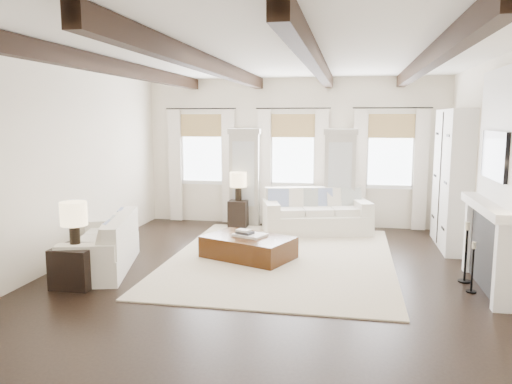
% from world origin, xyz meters
% --- Properties ---
extents(ground, '(7.50, 7.50, 0.00)m').
position_xyz_m(ground, '(0.00, 0.00, 0.00)').
color(ground, black).
rests_on(ground, ground).
extents(room_shell, '(6.54, 7.54, 3.22)m').
position_xyz_m(room_shell, '(0.75, 0.90, 1.89)').
color(room_shell, white).
rests_on(room_shell, ground).
extents(area_rug, '(3.65, 4.75, 0.02)m').
position_xyz_m(area_rug, '(0.14, 0.97, 0.01)').
color(area_rug, beige).
rests_on(area_rug, ground).
extents(sofa_back, '(2.31, 1.51, 0.91)m').
position_xyz_m(sofa_back, '(0.56, 3.01, 0.37)').
color(sofa_back, white).
rests_on(sofa_back, ground).
extents(sofa_left, '(1.35, 2.09, 0.83)m').
position_xyz_m(sofa_left, '(-2.49, -0.12, 0.34)').
color(sofa_left, white).
rests_on(sofa_left, ground).
extents(ottoman, '(1.66, 1.37, 0.38)m').
position_xyz_m(ottoman, '(-0.41, 0.87, 0.19)').
color(ottoman, black).
rests_on(ottoman, ground).
extents(tray, '(0.61, 0.54, 0.04)m').
position_xyz_m(tray, '(-0.39, 0.92, 0.40)').
color(tray, white).
rests_on(tray, ottoman).
extents(book_lower, '(0.32, 0.28, 0.04)m').
position_xyz_m(book_lower, '(-0.47, 0.90, 0.44)').
color(book_lower, '#262628').
rests_on(book_lower, tray).
extents(book_upper, '(0.27, 0.24, 0.03)m').
position_xyz_m(book_upper, '(-0.50, 0.91, 0.47)').
color(book_upper, beige).
rests_on(book_upper, book_lower).
extents(side_table_front, '(0.56, 0.56, 0.56)m').
position_xyz_m(side_table_front, '(-2.50, -0.93, 0.28)').
color(side_table_front, black).
rests_on(side_table_front, ground).
extents(lamp_front, '(0.37, 0.37, 0.63)m').
position_xyz_m(lamp_front, '(-2.50, -0.93, 0.99)').
color(lamp_front, black).
rests_on(lamp_front, side_table_front).
extents(side_table_back, '(0.39, 0.39, 0.59)m').
position_xyz_m(side_table_back, '(-1.11, 3.19, 0.30)').
color(side_table_back, black).
rests_on(side_table_back, ground).
extents(lamp_back, '(0.35, 0.35, 0.61)m').
position_xyz_m(lamp_back, '(-1.11, 3.19, 1.01)').
color(lamp_back, black).
rests_on(lamp_back, side_table_back).
extents(candlestick_near, '(0.14, 0.14, 0.70)m').
position_xyz_m(candlestick_near, '(2.90, -0.17, 0.29)').
color(candlestick_near, black).
rests_on(candlestick_near, ground).
extents(candlestick_far, '(0.18, 0.18, 0.88)m').
position_xyz_m(candlestick_far, '(2.90, 0.27, 0.36)').
color(candlestick_far, black).
rests_on(candlestick_far, ground).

